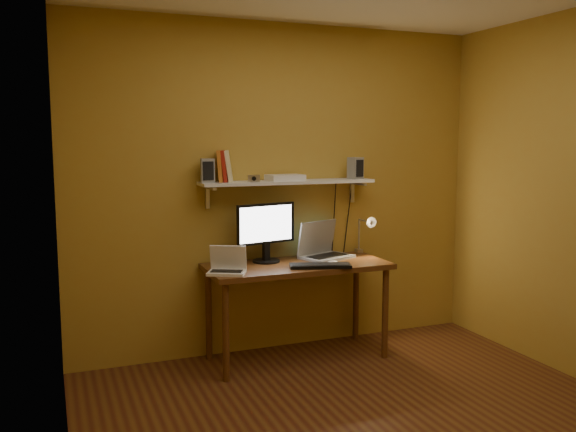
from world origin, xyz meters
name	(u,v)px	position (x,y,z in m)	size (l,w,h in m)	color
room	(384,210)	(0.00, 0.00, 1.30)	(3.44, 3.24, 2.64)	brown
desk	(297,275)	(0.01, 1.28, 0.66)	(1.40, 0.60, 0.75)	brown
wall_shelf	(288,183)	(0.01, 1.47, 1.36)	(1.40, 0.25, 0.21)	silver
monitor	(266,229)	(-0.19, 1.43, 1.01)	(0.50, 0.26, 0.46)	black
laptop	(322,248)	(0.29, 1.44, 0.83)	(0.47, 0.41, 0.29)	gray
netbook	(227,266)	(-0.58, 1.16, 0.80)	(0.32, 0.28, 0.20)	white
keyboard	(320,266)	(0.11, 1.09, 0.76)	(0.45, 0.15, 0.02)	black
mouse	(332,263)	(0.23, 1.14, 0.77)	(0.10, 0.06, 0.03)	white
desk_lamp	(366,230)	(0.67, 1.41, 0.96)	(0.09, 0.23, 0.38)	silver
speaker_left	(207,171)	(-0.63, 1.48, 1.46)	(0.10, 0.10, 0.18)	gray
speaker_right	(355,168)	(0.59, 1.46, 1.46)	(0.10, 0.10, 0.18)	gray
books	(224,166)	(-0.50, 1.50, 1.49)	(0.17, 0.17, 0.24)	#C06921
shelf_camera	(254,178)	(-0.30, 1.40, 1.40)	(0.09, 0.06, 0.05)	silver
router	(285,178)	(-0.02, 1.47, 1.40)	(0.28, 0.19, 0.05)	white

